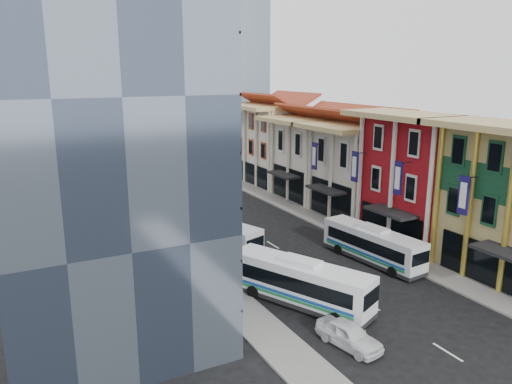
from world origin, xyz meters
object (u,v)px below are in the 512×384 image
bus_left_near (300,282)px  bus_left_far (215,234)px  office_tower (78,88)px  bus_right (373,244)px  sedan_left (349,335)px

bus_left_near → bus_left_far: (-1.06, 12.77, -0.10)m
office_tower → bus_right: bearing=-11.9°
office_tower → bus_left_far: 18.09m
bus_left_near → bus_left_far: bearing=69.7°
office_tower → bus_left_far: (11.50, 4.07, -13.36)m
office_tower → sedan_left: office_tower is taller
bus_left_near → bus_left_far: bus_left_near is taller
office_tower → bus_right: size_ratio=2.98×
sedan_left → bus_left_far: bearing=81.3°
bus_right → sedan_left: bearing=-142.1°
bus_left_far → bus_right: bearing=-57.8°
bus_left_near → bus_right: bus_left_near is taller
bus_left_far → sedan_left: bus_left_far is taller
bus_right → sedan_left: bus_right is taller
bus_left_near → bus_right: bearing=-3.2°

